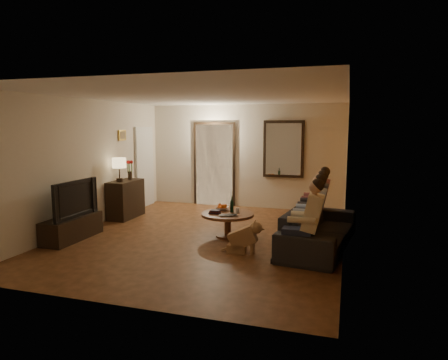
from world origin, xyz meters
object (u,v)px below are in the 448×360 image
(laptop, at_px, (229,216))
(sofa, at_px, (319,228))
(table_lamp, at_px, (119,170))
(bowl, at_px, (222,209))
(dresser, at_px, (126,199))
(coffee_table, at_px, (228,225))
(tv_stand, at_px, (72,228))
(person_a, at_px, (308,225))
(tv, at_px, (71,199))
(person_c, at_px, (315,209))
(wine_bottle, at_px, (232,204))
(dog, at_px, (243,236))
(person_b, at_px, (312,217))
(person_d, at_px, (317,203))

(laptop, bearing_deg, sofa, -21.54)
(table_lamp, distance_m, bowl, 2.60)
(dresser, height_order, coffee_table, dresser)
(tv_stand, bearing_deg, person_a, -1.18)
(tv, height_order, person_c, person_c)
(dresser, height_order, sofa, dresser)
(table_lamp, relative_size, sofa, 0.23)
(table_lamp, bearing_deg, wine_bottle, -10.83)
(sofa, xyz_separation_m, person_c, (-0.10, 0.30, 0.26))
(table_lamp, bearing_deg, sofa, -10.76)
(tv_stand, xyz_separation_m, laptop, (2.77, 0.74, 0.25))
(sofa, distance_m, person_a, 0.94)
(person_c, relative_size, laptop, 3.65)
(table_lamp, distance_m, coffee_table, 2.88)
(person_a, relative_size, coffee_table, 1.22)
(dog, relative_size, wine_bottle, 1.81)
(bowl, bearing_deg, person_b, -22.43)
(wine_bottle, bearing_deg, person_c, -0.23)
(tv, xyz_separation_m, wine_bottle, (2.72, 1.12, -0.15))
(tv, relative_size, wine_bottle, 3.76)
(table_lamp, bearing_deg, dresser, 90.00)
(tv, xyz_separation_m, person_c, (4.25, 1.11, -0.16))
(person_b, xyz_separation_m, dog, (-1.06, -0.36, -0.32))
(dresser, bearing_deg, person_d, -1.97)
(table_lamp, height_order, sofa, table_lamp)
(tv_stand, relative_size, person_c, 1.05)
(sofa, relative_size, person_d, 1.93)
(laptop, bearing_deg, tv, 170.73)
(table_lamp, xyz_separation_m, wine_bottle, (2.72, -0.52, -0.51))
(dog, bearing_deg, tv, 179.17)
(person_c, bearing_deg, dog, -137.83)
(person_a, xyz_separation_m, coffee_table, (-1.58, 1.11, -0.38))
(person_a, bearing_deg, sofa, 83.66)
(dresser, height_order, person_d, person_d)
(person_a, distance_m, laptop, 1.70)
(dog, height_order, wine_bottle, wine_bottle)
(table_lamp, distance_m, person_a, 4.61)
(tv_stand, relative_size, tv, 1.08)
(sofa, bearing_deg, person_b, 169.57)
(tv, bearing_deg, wine_bottle, -67.62)
(tv_stand, relative_size, person_a, 1.05)
(laptop, bearing_deg, wine_bottle, 73.28)
(table_lamp, distance_m, sofa, 4.49)
(tv_stand, bearing_deg, wine_bottle, 22.38)
(coffee_table, bearing_deg, bowl, 129.29)
(person_b, distance_m, person_c, 0.60)
(tv, relative_size, coffee_table, 1.19)
(person_b, bearing_deg, person_a, -90.00)
(tv, relative_size, bowl, 4.50)
(laptop, bearing_deg, tv_stand, 170.73)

